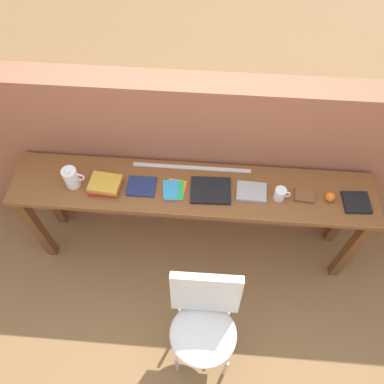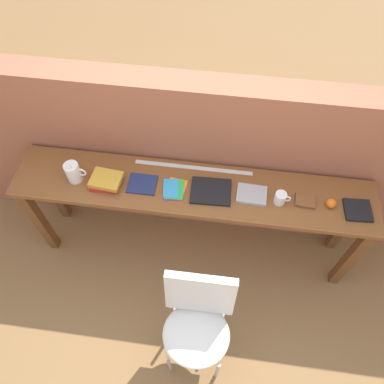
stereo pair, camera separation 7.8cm
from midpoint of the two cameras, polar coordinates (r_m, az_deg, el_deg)
ground_plane at (r=3.19m, az=-1.07°, el=-12.84°), size 40.00×40.00×0.00m
brick_wall_back at (r=2.85m, az=-0.18°, el=4.80°), size 6.00×0.20×1.50m
sideboard at (r=2.66m, az=-0.75°, el=-1.04°), size 2.50×0.44×0.88m
chair_white_moulded at (r=2.54m, az=0.91°, el=-18.95°), size 0.44×0.46×0.89m
pitcher_white at (r=2.64m, az=-18.71°, el=2.08°), size 0.14×0.10×0.18m
book_stack_leftmost at (r=2.60m, az=-13.98°, el=1.09°), size 0.22×0.18×0.07m
magazine_cycling at (r=2.57m, az=-8.56°, el=0.84°), size 0.19×0.16×0.01m
pamphlet_pile_colourful at (r=2.53m, az=-3.67°, el=0.25°), size 0.17×0.20×0.01m
book_open_centre at (r=2.52m, az=1.98°, el=0.23°), size 0.28×0.22×0.02m
book_grey_hardcover at (r=2.54m, az=8.18°, el=0.01°), size 0.21×0.16×0.02m
mug at (r=2.52m, az=12.46°, el=-0.32°), size 0.11×0.08×0.09m
leather_journal_brown at (r=2.60m, az=15.94°, el=-0.58°), size 0.14×0.11×0.02m
sports_ball_small at (r=2.62m, az=19.51°, el=-0.71°), size 0.07×0.07×0.07m
book_repair_rightmost at (r=2.68m, az=23.02°, el=-1.48°), size 0.18×0.18×0.02m
ruler_metal_back_edge at (r=2.65m, az=-0.89°, el=3.73°), size 0.83×0.03×0.00m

